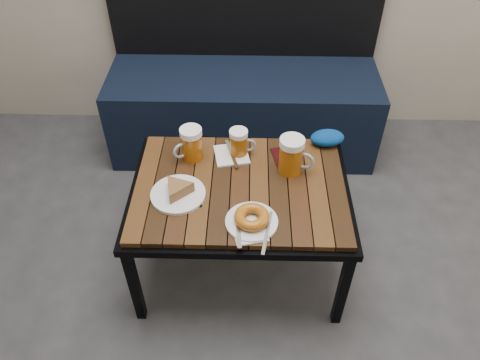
{
  "coord_description": "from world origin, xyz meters",
  "views": [
    {
      "loc": [
        -0.2,
        -0.37,
        1.7
      ],
      "look_at": [
        -0.23,
        0.9,
        0.5
      ],
      "focal_mm": 35.0,
      "sensor_mm": 36.0,
      "label": 1
    }
  ],
  "objects_px": {
    "bench": "(243,102)",
    "passport_navy": "(186,201)",
    "plate_pie": "(178,191)",
    "knit_pouch": "(327,138)",
    "plate_bagel": "(252,219)",
    "beer_mug_left": "(191,144)",
    "passport_burgundy": "(285,157)",
    "beer_mug_right": "(292,155)",
    "beer_mug_centre": "(239,143)",
    "cafe_table": "(240,194)"
  },
  "relations": [
    {
      "from": "bench",
      "to": "passport_navy",
      "type": "height_order",
      "value": "bench"
    },
    {
      "from": "plate_pie",
      "to": "knit_pouch",
      "type": "distance_m",
      "value": 0.67
    },
    {
      "from": "bench",
      "to": "plate_bagel",
      "type": "xyz_separation_m",
      "value": [
        0.05,
        -1.05,
        0.22
      ]
    },
    {
      "from": "beer_mug_left",
      "to": "plate_bagel",
      "type": "distance_m",
      "value": 0.43
    },
    {
      "from": "bench",
      "to": "passport_burgundy",
      "type": "relative_size",
      "value": 10.93
    },
    {
      "from": "bench",
      "to": "plate_bagel",
      "type": "distance_m",
      "value": 1.07
    },
    {
      "from": "passport_navy",
      "to": "knit_pouch",
      "type": "distance_m",
      "value": 0.65
    },
    {
      "from": "beer_mug_left",
      "to": "passport_burgundy",
      "type": "bearing_deg",
      "value": 145.71
    },
    {
      "from": "plate_pie",
      "to": "knit_pouch",
      "type": "xyz_separation_m",
      "value": [
        0.58,
        0.32,
        0.01
      ]
    },
    {
      "from": "passport_burgundy",
      "to": "beer_mug_left",
      "type": "bearing_deg",
      "value": 168.23
    },
    {
      "from": "beer_mug_left",
      "to": "beer_mug_right",
      "type": "bearing_deg",
      "value": 134.86
    },
    {
      "from": "bench",
      "to": "knit_pouch",
      "type": "relative_size",
      "value": 9.88
    },
    {
      "from": "beer_mug_centre",
      "to": "beer_mug_left",
      "type": "bearing_deg",
      "value": -172.73
    },
    {
      "from": "cafe_table",
      "to": "passport_navy",
      "type": "xyz_separation_m",
      "value": [
        -0.2,
        -0.09,
        0.05
      ]
    },
    {
      "from": "beer_mug_centre",
      "to": "plate_bagel",
      "type": "bearing_deg",
      "value": -82.11
    },
    {
      "from": "cafe_table",
      "to": "plate_pie",
      "type": "xyz_separation_m",
      "value": [
        -0.23,
        -0.06,
        0.07
      ]
    },
    {
      "from": "beer_mug_left",
      "to": "beer_mug_centre",
      "type": "distance_m",
      "value": 0.19
    },
    {
      "from": "cafe_table",
      "to": "beer_mug_right",
      "type": "relative_size",
      "value": 5.47
    },
    {
      "from": "cafe_table",
      "to": "beer_mug_centre",
      "type": "bearing_deg",
      "value": 92.43
    },
    {
      "from": "cafe_table",
      "to": "passport_navy",
      "type": "height_order",
      "value": "passport_navy"
    },
    {
      "from": "bench",
      "to": "passport_burgundy",
      "type": "xyz_separation_m",
      "value": [
        0.18,
        -0.69,
        0.2
      ]
    },
    {
      "from": "beer_mug_centre",
      "to": "passport_navy",
      "type": "height_order",
      "value": "beer_mug_centre"
    },
    {
      "from": "bench",
      "to": "beer_mug_left",
      "type": "bearing_deg",
      "value": -105.53
    },
    {
      "from": "bench",
      "to": "beer_mug_right",
      "type": "relative_size",
      "value": 9.11
    },
    {
      "from": "plate_pie",
      "to": "plate_bagel",
      "type": "height_order",
      "value": "plate_pie"
    },
    {
      "from": "passport_navy",
      "to": "bench",
      "type": "bearing_deg",
      "value": 154.25
    },
    {
      "from": "plate_pie",
      "to": "cafe_table",
      "type": "bearing_deg",
      "value": 14.8
    },
    {
      "from": "beer_mug_right",
      "to": "passport_burgundy",
      "type": "xyz_separation_m",
      "value": [
        -0.02,
        0.07,
        -0.07
      ]
    },
    {
      "from": "cafe_table",
      "to": "passport_navy",
      "type": "distance_m",
      "value": 0.22
    },
    {
      "from": "beer_mug_right",
      "to": "knit_pouch",
      "type": "bearing_deg",
      "value": 63.39
    },
    {
      "from": "beer_mug_centre",
      "to": "beer_mug_right",
      "type": "xyz_separation_m",
      "value": [
        0.2,
        -0.09,
        0.02
      ]
    },
    {
      "from": "beer_mug_centre",
      "to": "plate_pie",
      "type": "relative_size",
      "value": 0.58
    },
    {
      "from": "beer_mug_right",
      "to": "plate_bagel",
      "type": "distance_m",
      "value": 0.32
    },
    {
      "from": "plate_pie",
      "to": "passport_navy",
      "type": "relative_size",
      "value": 1.88
    },
    {
      "from": "beer_mug_left",
      "to": "passport_navy",
      "type": "bearing_deg",
      "value": 55.0
    },
    {
      "from": "bench",
      "to": "plate_bagel",
      "type": "relative_size",
      "value": 5.78
    },
    {
      "from": "bench",
      "to": "cafe_table",
      "type": "bearing_deg",
      "value": -89.86
    },
    {
      "from": "beer_mug_left",
      "to": "beer_mug_right",
      "type": "distance_m",
      "value": 0.4
    },
    {
      "from": "bench",
      "to": "knit_pouch",
      "type": "bearing_deg",
      "value": -59.2
    },
    {
      "from": "plate_bagel",
      "to": "passport_navy",
      "type": "distance_m",
      "value": 0.26
    },
    {
      "from": "bench",
      "to": "beer_mug_centre",
      "type": "relative_size",
      "value": 11.82
    },
    {
      "from": "passport_navy",
      "to": "knit_pouch",
      "type": "relative_size",
      "value": 0.77
    },
    {
      "from": "plate_bagel",
      "to": "knit_pouch",
      "type": "bearing_deg",
      "value": 55.42
    },
    {
      "from": "bench",
      "to": "beer_mug_right",
      "type": "distance_m",
      "value": 0.84
    },
    {
      "from": "beer_mug_centre",
      "to": "beer_mug_right",
      "type": "relative_size",
      "value": 0.77
    },
    {
      "from": "beer_mug_left",
      "to": "knit_pouch",
      "type": "bearing_deg",
      "value": 155.19
    },
    {
      "from": "beer_mug_centre",
      "to": "plate_bagel",
      "type": "height_order",
      "value": "beer_mug_centre"
    },
    {
      "from": "plate_bagel",
      "to": "beer_mug_centre",
      "type": "bearing_deg",
      "value": 98.08
    },
    {
      "from": "beer_mug_left",
      "to": "plate_pie",
      "type": "distance_m",
      "value": 0.23
    },
    {
      "from": "knit_pouch",
      "to": "passport_burgundy",
      "type": "bearing_deg",
      "value": -151.63
    }
  ]
}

